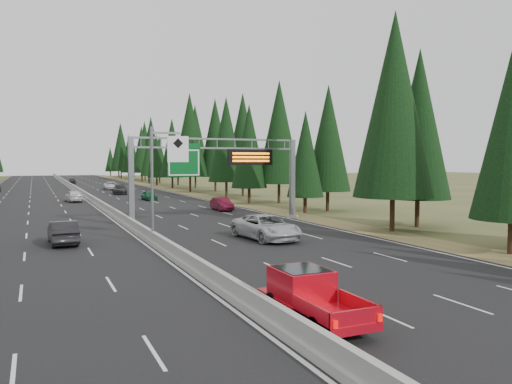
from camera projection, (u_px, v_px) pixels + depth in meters
road at (82, 195)px, 84.42m from camera, size 32.00×260.00×0.08m
shoulder_right at (184, 192)px, 91.65m from camera, size 3.60×260.00×0.06m
median_barrier at (82, 193)px, 84.39m from camera, size 0.70×260.00×0.85m
sign_gantry at (224, 166)px, 46.59m from camera, size 16.75×0.98×7.80m
hov_sign_pole at (161, 176)px, 34.20m from camera, size 2.80×0.50×8.00m
tree_row_right at (218, 141)px, 87.22m from camera, size 12.01×241.08×18.90m
silver_minivan at (266, 227)px, 36.13m from camera, size 3.53×6.66×1.78m
red_pickup at (307, 292)px, 17.90m from camera, size 1.91×5.36×1.75m
car_ahead_green at (149, 195)px, 72.83m from camera, size 1.86×4.17×1.39m
car_ahead_dkred at (222, 204)px, 57.49m from camera, size 1.70×4.54×1.48m
car_ahead_dkgrey at (120, 189)px, 86.20m from camera, size 2.83×5.81×1.63m
car_ahead_white at (111, 186)px, 100.03m from camera, size 2.77×5.77×1.59m
car_ahead_far at (72, 181)px, 127.06m from camera, size 1.91×4.33×1.45m
car_onc_near at (63, 232)px, 34.05m from camera, size 1.90×4.91×1.60m
car_onc_white at (74, 196)px, 69.81m from camera, size 2.45×5.03×1.66m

